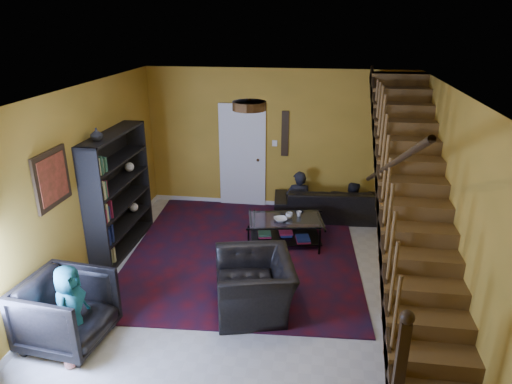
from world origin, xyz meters
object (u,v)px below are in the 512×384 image
(sofa, at_px, (329,203))
(armchair_right, at_px, (255,285))
(armchair_left, at_px, (67,311))
(coffee_table, at_px, (285,229))
(bookshelf, at_px, (119,194))

(sofa, relative_size, armchair_right, 1.85)
(armchair_left, distance_m, armchair_right, 2.33)
(sofa, height_order, coffee_table, sofa)
(armchair_left, height_order, armchair_right, armchair_left)
(sofa, height_order, armchair_right, armchair_right)
(sofa, bearing_deg, coffee_table, 54.06)
(sofa, bearing_deg, armchair_right, 67.92)
(armchair_right, xyz_separation_m, coffee_table, (0.25, 1.94, -0.09))
(armchair_left, bearing_deg, armchair_right, -59.13)
(armchair_left, xyz_separation_m, coffee_table, (2.37, 2.92, -0.16))
(sofa, bearing_deg, bookshelf, 21.57)
(bookshelf, relative_size, coffee_table, 1.47)
(bookshelf, xyz_separation_m, coffee_table, (2.73, 0.48, -0.69))
(sofa, distance_m, coffee_table, 1.43)
(armchair_right, height_order, coffee_table, armchair_right)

